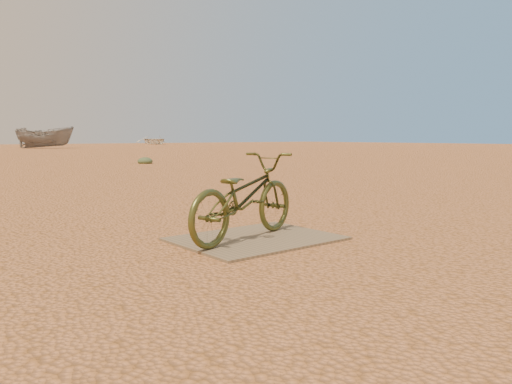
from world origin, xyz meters
TOP-DOWN VIEW (x-y plane):
  - ground at (0.00, 0.00)m, footprint 120.00×120.00m
  - plywood_board at (-0.35, -0.44)m, footprint 1.39×1.07m
  - bicycle at (-0.47, -0.42)m, footprint 1.53×0.89m
  - boat_mid_right at (8.63, 36.89)m, footprint 4.61×3.70m
  - boat_far_right at (24.82, 50.01)m, footprint 4.69×5.73m
  - kale_b at (4.66, 11.82)m, footprint 0.51×0.51m

SIDE VIEW (x-z plane):
  - ground at x=0.00m, z-range 0.00..0.00m
  - kale_b at x=4.66m, z-range -0.14..0.14m
  - plywood_board at x=-0.35m, z-range 0.00..0.02m
  - bicycle at x=-0.47m, z-range 0.02..0.78m
  - boat_far_right at x=24.82m, z-range 0.00..1.04m
  - boat_mid_right at x=8.63m, z-range 0.00..1.70m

